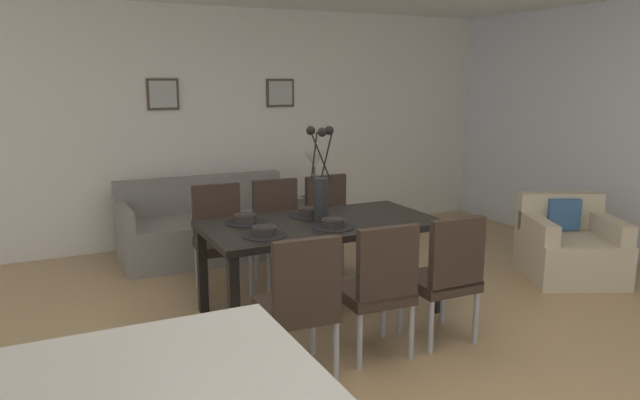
{
  "coord_description": "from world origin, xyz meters",
  "views": [
    {
      "loc": [
        -1.75,
        -3.32,
        1.83
      ],
      "look_at": [
        0.27,
        0.88,
        0.87
      ],
      "focal_mm": 33.36,
      "sensor_mm": 36.0,
      "label": 1
    }
  ],
  "objects_px": {
    "dining_chair_mid_right": "(331,220)",
    "sofa": "(209,230)",
    "dining_chair_far_right": "(279,225)",
    "table_lamp": "(314,165)",
    "dining_chair_near_left": "(301,299)",
    "centerpiece_vase": "(321,186)",
    "bowl_far_left": "(333,222)",
    "dining_chair_near_right": "(220,233)",
    "bowl_far_right": "(309,211)",
    "dining_chair_mid_left": "(446,273)",
    "bowl_near_right": "(245,218)",
    "framed_picture_center": "(280,93)",
    "armchair": "(569,247)",
    "dining_chair_far_left": "(379,284)",
    "bowl_near_left": "(265,230)",
    "side_table": "(314,220)",
    "dining_table": "(321,231)",
    "framed_picture_left": "(163,94)"
  },
  "relations": [
    {
      "from": "dining_chair_mid_right",
      "to": "side_table",
      "type": "xyz_separation_m",
      "value": [
        0.28,
        0.98,
        -0.25
      ]
    },
    {
      "from": "dining_table",
      "to": "bowl_far_right",
      "type": "xyz_separation_m",
      "value": [
        0.0,
        0.21,
        0.12
      ]
    },
    {
      "from": "dining_chair_near_right",
      "to": "framed_picture_left",
      "type": "height_order",
      "value": "framed_picture_left"
    },
    {
      "from": "centerpiece_vase",
      "to": "sofa",
      "type": "bearing_deg",
      "value": 101.53
    },
    {
      "from": "dining_chair_near_left",
      "to": "table_lamp",
      "type": "relative_size",
      "value": 1.8
    },
    {
      "from": "dining_chair_far_right",
      "to": "table_lamp",
      "type": "height_order",
      "value": "table_lamp"
    },
    {
      "from": "framed_picture_center",
      "to": "sofa",
      "type": "bearing_deg",
      "value": -151.61
    },
    {
      "from": "dining_chair_mid_left",
      "to": "framed_picture_center",
      "type": "relative_size",
      "value": 2.74
    },
    {
      "from": "bowl_far_right",
      "to": "side_table",
      "type": "relative_size",
      "value": 0.33
    },
    {
      "from": "bowl_far_right",
      "to": "table_lamp",
      "type": "xyz_separation_m",
      "value": [
        0.82,
        1.65,
        0.11
      ]
    },
    {
      "from": "dining_chair_near_right",
      "to": "bowl_far_right",
      "type": "bearing_deg",
      "value": -49.27
    },
    {
      "from": "side_table",
      "to": "table_lamp",
      "type": "height_order",
      "value": "table_lamp"
    },
    {
      "from": "bowl_far_left",
      "to": "sofa",
      "type": "height_order",
      "value": "bowl_far_left"
    },
    {
      "from": "dining_chair_near_left",
      "to": "bowl_near_left",
      "type": "distance_m",
      "value": 0.74
    },
    {
      "from": "dining_chair_far_right",
      "to": "dining_chair_mid_left",
      "type": "xyz_separation_m",
      "value": [
        0.54,
        -1.75,
        0.0
      ]
    },
    {
      "from": "dining_table",
      "to": "dining_chair_mid_right",
      "type": "relative_size",
      "value": 1.96
    },
    {
      "from": "dining_chair_far_left",
      "to": "dining_chair_mid_right",
      "type": "bearing_deg",
      "value": 73.0
    },
    {
      "from": "dining_chair_mid_right",
      "to": "sofa",
      "type": "xyz_separation_m",
      "value": [
        -0.92,
        1.02,
        -0.23
      ]
    },
    {
      "from": "bowl_near_left",
      "to": "armchair",
      "type": "relative_size",
      "value": 0.16
    },
    {
      "from": "table_lamp",
      "to": "side_table",
      "type": "bearing_deg",
      "value": -90.0
    },
    {
      "from": "bowl_far_left",
      "to": "framed_picture_center",
      "type": "bearing_deg",
      "value": 75.92
    },
    {
      "from": "centerpiece_vase",
      "to": "table_lamp",
      "type": "relative_size",
      "value": 1.44
    },
    {
      "from": "dining_chair_mid_left",
      "to": "bowl_near_left",
      "type": "height_order",
      "value": "dining_chair_mid_left"
    },
    {
      "from": "dining_chair_near_right",
      "to": "side_table",
      "type": "xyz_separation_m",
      "value": [
        1.38,
        1.0,
        -0.25
      ]
    },
    {
      "from": "bowl_near_right",
      "to": "armchair",
      "type": "height_order",
      "value": "bowl_near_right"
    },
    {
      "from": "bowl_far_right",
      "to": "dining_chair_mid_left",
      "type": "bearing_deg",
      "value": -63.61
    },
    {
      "from": "armchair",
      "to": "table_lamp",
      "type": "bearing_deg",
      "value": 128.09
    },
    {
      "from": "dining_chair_near_left",
      "to": "dining_chair_mid_left",
      "type": "relative_size",
      "value": 1.0
    },
    {
      "from": "dining_table",
      "to": "armchair",
      "type": "bearing_deg",
      "value": -5.43
    },
    {
      "from": "dining_chair_near_left",
      "to": "centerpiece_vase",
      "type": "height_order",
      "value": "centerpiece_vase"
    },
    {
      "from": "dining_table",
      "to": "bowl_far_right",
      "type": "height_order",
      "value": "bowl_far_right"
    },
    {
      "from": "dining_chair_near_left",
      "to": "table_lamp",
      "type": "xyz_separation_m",
      "value": [
        1.39,
        2.76,
        0.38
      ]
    },
    {
      "from": "bowl_far_left",
      "to": "table_lamp",
      "type": "height_order",
      "value": "table_lamp"
    },
    {
      "from": "centerpiece_vase",
      "to": "sofa",
      "type": "xyz_separation_m",
      "value": [
        -0.39,
        1.9,
        -0.74
      ]
    },
    {
      "from": "dining_chair_mid_right",
      "to": "centerpiece_vase",
      "type": "relative_size",
      "value": 1.25
    },
    {
      "from": "bowl_far_right",
      "to": "framed_picture_left",
      "type": "relative_size",
      "value": 0.51
    },
    {
      "from": "dining_chair_mid_right",
      "to": "bowl_far_left",
      "type": "relative_size",
      "value": 5.41
    },
    {
      "from": "dining_chair_near_left",
      "to": "centerpiece_vase",
      "type": "bearing_deg",
      "value": 57.7
    },
    {
      "from": "dining_chair_near_right",
      "to": "framed_picture_center",
      "type": "height_order",
      "value": "framed_picture_center"
    },
    {
      "from": "dining_chair_near_left",
      "to": "framed_picture_center",
      "type": "height_order",
      "value": "framed_picture_center"
    },
    {
      "from": "bowl_far_left",
      "to": "sofa",
      "type": "relative_size",
      "value": 0.1
    },
    {
      "from": "sofa",
      "to": "bowl_near_right",
      "type": "bearing_deg",
      "value": -95.23
    },
    {
      "from": "bowl_near_right",
      "to": "bowl_far_right",
      "type": "distance_m",
      "value": 0.54
    },
    {
      "from": "dining_chair_near_right",
      "to": "armchair",
      "type": "bearing_deg",
      "value": -19.87
    },
    {
      "from": "armchair",
      "to": "bowl_near_right",
      "type": "bearing_deg",
      "value": 171.57
    },
    {
      "from": "bowl_near_right",
      "to": "sofa",
      "type": "bearing_deg",
      "value": 84.77
    },
    {
      "from": "dining_chair_near_right",
      "to": "dining_chair_far_right",
      "type": "distance_m",
      "value": 0.56
    },
    {
      "from": "framed_picture_left",
      "to": "sofa",
      "type": "bearing_deg",
      "value": -63.41
    },
    {
      "from": "side_table",
      "to": "armchair",
      "type": "bearing_deg",
      "value": -51.91
    },
    {
      "from": "dining_chair_far_right",
      "to": "bowl_near_left",
      "type": "relative_size",
      "value": 5.41
    }
  ]
}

